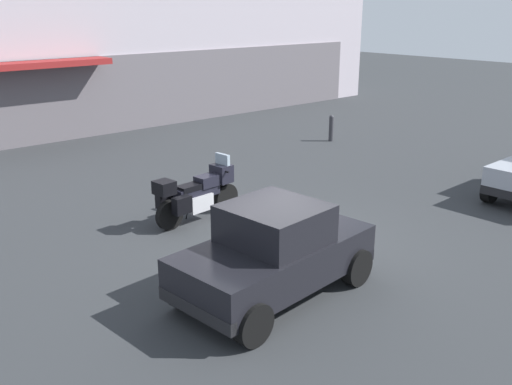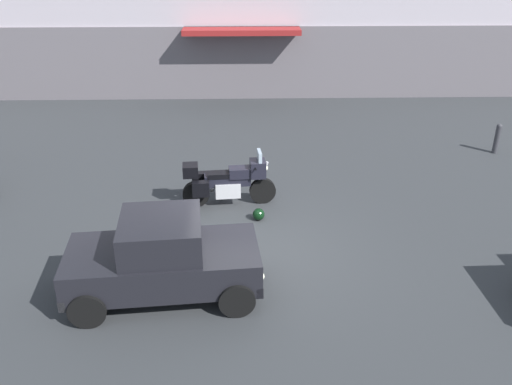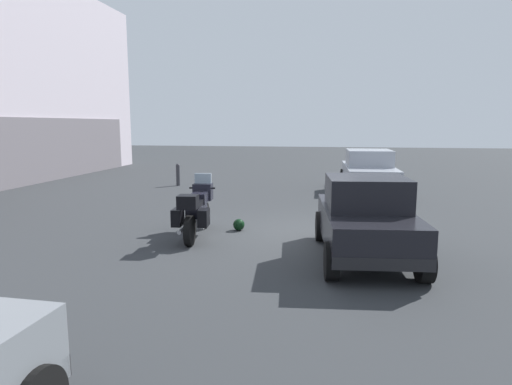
# 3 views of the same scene
# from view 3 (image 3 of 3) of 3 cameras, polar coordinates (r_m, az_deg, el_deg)

# --- Properties ---
(ground_plane) EXTENTS (80.00, 80.00, 0.00)m
(ground_plane) POSITION_cam_3_polar(r_m,az_deg,el_deg) (10.34, 5.25, -5.41)
(ground_plane) COLOR #2D3033
(motorcycle) EXTENTS (2.26, 0.82, 1.36)m
(motorcycle) POSITION_cam_3_polar(r_m,az_deg,el_deg) (10.08, -7.61, -2.21)
(motorcycle) COLOR black
(motorcycle) RESTS_ON ground
(helmet) EXTENTS (0.28, 0.28, 0.28)m
(helmet) POSITION_cam_3_polar(r_m,az_deg,el_deg) (10.68, -2.22, -4.15)
(helmet) COLOR black
(helmet) RESTS_ON ground
(car_sedan_far) EXTENTS (4.62, 2.02, 1.56)m
(car_sedan_far) POSITION_cam_3_polar(r_m,az_deg,el_deg) (17.45, 14.26, 2.78)
(car_sedan_far) COLOR #9EA3AD
(car_sedan_far) RESTS_ON ground
(car_compact_side) EXTENTS (3.57, 1.97, 1.56)m
(car_compact_side) POSITION_cam_3_polar(r_m,az_deg,el_deg) (8.61, 13.91, -3.27)
(car_compact_side) COLOR black
(car_compact_side) RESTS_ON ground
(bollard_curbside) EXTENTS (0.16, 0.16, 0.92)m
(bollard_curbside) POSITION_cam_3_polar(r_m,az_deg,el_deg) (18.61, -9.99, 2.36)
(bollard_curbside) COLOR #333338
(bollard_curbside) RESTS_ON ground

